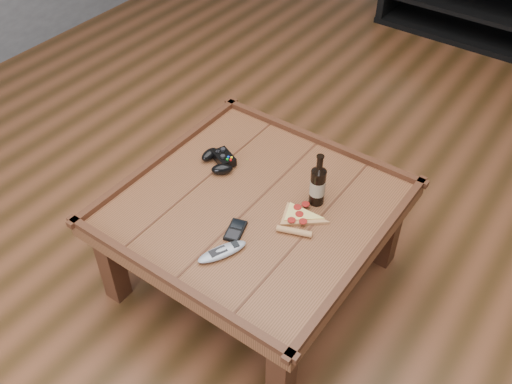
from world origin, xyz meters
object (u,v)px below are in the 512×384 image
Objects in this scene: coffee_table at (254,214)px; pizza_slice at (299,218)px; media_console at (482,5)px; game_controller at (219,160)px; remote_control at (222,252)px; smartphone at (235,230)px; beer_bottle at (318,184)px.

coffee_table is 3.74× the size of pizza_slice.
game_controller reaches higher than media_console.
remote_control is (0.32, -0.39, -0.01)m from game_controller.
remote_control is (0.06, -3.03, 0.22)m from media_console.
game_controller is 0.40m from smartphone.
game_controller is at bearing 119.76° from smartphone.
game_controller is (-0.26, 0.11, 0.08)m from coffee_table.
remote_control is (-0.13, -0.43, -0.08)m from beer_bottle.
coffee_table is at bearing 167.66° from pizza_slice.
coffee_table is 0.18m from smartphone.
coffee_table is at bearing -142.01° from beer_bottle.
pizza_slice is at bearing 33.28° from smartphone.
coffee_table reaches higher than smartphone.
beer_bottle reaches higher than media_console.
game_controller is 1.45× the size of smartphone.
coffee_table is 0.20m from pizza_slice.
beer_bottle is 1.18× the size of remote_control.
pizza_slice is 0.25m from smartphone.
media_console is at bearing 94.24° from beer_bottle.
media_console reaches higher than coffee_table.
smartphone is 0.61× the size of remote_control.
coffee_table is 8.46× the size of smartphone.
remote_control reaches higher than smartphone.
game_controller is 0.89× the size of remote_control.
coffee_table and pizza_slice have the same top height.
beer_bottle is 0.46m from game_controller.
smartphone is (-0.16, -0.31, -0.09)m from beer_bottle.
media_console is 2.92m from smartphone.
coffee_table is at bearing 127.36° from remote_control.
media_console reaches higher than pizza_slice.
coffee_table is 0.74× the size of media_console.
game_controller is (-0.26, -2.64, 0.23)m from media_console.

